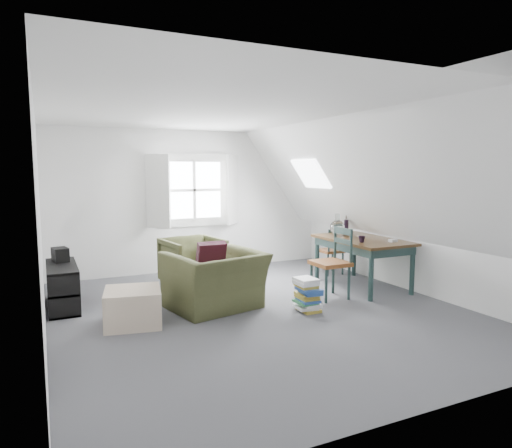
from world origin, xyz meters
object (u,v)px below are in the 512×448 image
media_shelf (63,289)px  magazine_stack (307,295)px  dining_table (362,245)px  armchair_far (193,287)px  dining_chair_near (333,262)px  armchair_near (215,308)px  dining_chair_far (332,250)px  ottoman (133,307)px

media_shelf → magazine_stack: size_ratio=2.59×
dining_table → media_shelf: (-4.24, 0.81, -0.40)m
media_shelf → magazine_stack: media_shelf is taller
media_shelf → magazine_stack: 3.20m
armchair_far → dining_chair_near: dining_chair_near is taller
dining_table → media_shelf: 4.33m
armchair_near → magazine_stack: bearing=137.2°
dining_chair_far → dining_chair_near: dining_chair_near is taller
dining_chair_far → ottoman: bearing=19.8°
armchair_near → dining_chair_far: bearing=-170.3°
armchair_near → dining_table: dining_table is taller
dining_chair_far → magazine_stack: (-1.50, -1.64, -0.21)m
ottoman → dining_chair_far: bearing=18.4°
armchair_near → armchair_far: bearing=-106.1°
armchair_far → magazine_stack: (0.95, -1.80, 0.21)m
armchair_near → dining_table: bearing=169.5°
dining_chair_near → magazine_stack: (-0.65, -0.38, -0.30)m
dining_chair_far → dining_table: bearing=85.7°
armchair_far → magazine_stack: bearing=-70.8°
armchair_far → ottoman: bearing=-139.1°
dining_chair_near → dining_chair_far: bearing=127.1°
dining_table → magazine_stack: bearing=-152.1°
ottoman → armchair_far: bearing=49.6°
armchair_near → ottoman: (-1.09, -0.17, 0.21)m
armchair_near → media_shelf: bearing=-38.8°
dining_table → dining_chair_near: bearing=-156.2°
armchair_near → ottoman: size_ratio=1.81×
armchair_near → armchair_far: size_ratio=1.35×
armchair_far → media_shelf: bearing=-179.4°
dining_chair_far → magazine_stack: 2.23m
armchair_near → ottoman: bearing=-3.4°
dining_table → media_shelf: bearing=171.0°
dining_chair_near → magazine_stack: 0.81m
ottoman → dining_chair_far: size_ratio=0.78×
dining_chair_far → dining_chair_near: (-0.85, -1.25, 0.10)m
armchair_near → dining_chair_far: dining_chair_far is taller
ottoman → dining_chair_near: (2.77, -0.05, 0.31)m
dining_chair_near → magazine_stack: bearing=-78.2°
magazine_stack → armchair_far: bearing=117.9°
ottoman → dining_chair_near: 2.79m
dining_table → magazine_stack: size_ratio=3.55×
magazine_stack → armchair_near: bearing=149.6°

